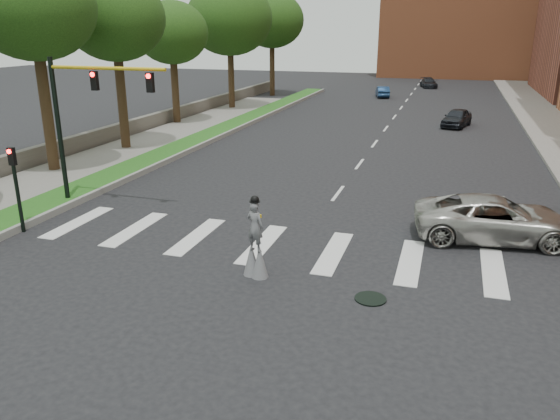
# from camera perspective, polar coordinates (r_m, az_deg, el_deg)

# --- Properties ---
(ground_plane) EXTENTS (160.00, 160.00, 0.00)m
(ground_plane) POSITION_cam_1_polar(r_m,az_deg,el_deg) (18.17, 0.95, -5.18)
(ground_plane) COLOR black
(ground_plane) RESTS_ON ground
(grass_median) EXTENTS (2.00, 60.00, 0.25)m
(grass_median) POSITION_cam_1_polar(r_m,az_deg,el_deg) (40.09, -6.78, 8.06)
(grass_median) COLOR #1E5418
(grass_median) RESTS_ON ground
(median_curb) EXTENTS (0.20, 60.00, 0.28)m
(median_curb) POSITION_cam_1_polar(r_m,az_deg,el_deg) (39.68, -5.38, 8.02)
(median_curb) COLOR gray
(median_curb) RESTS_ON ground
(sidewalk_left) EXTENTS (4.00, 60.00, 0.18)m
(sidewalk_left) POSITION_cam_1_polar(r_m,az_deg,el_deg) (33.09, -18.65, 4.93)
(sidewalk_left) COLOR slate
(sidewalk_left) RESTS_ON ground
(stone_wall) EXTENTS (0.50, 56.00, 1.10)m
(stone_wall) POSITION_cam_1_polar(r_m,az_deg,el_deg) (44.25, -12.34, 9.30)
(stone_wall) COLOR #59544C
(stone_wall) RESTS_ON ground
(manhole) EXTENTS (0.90, 0.90, 0.04)m
(manhole) POSITION_cam_1_polar(r_m,az_deg,el_deg) (15.84, 9.44, -9.13)
(manhole) COLOR black
(manhole) RESTS_ON ground
(building_backdrop) EXTENTS (26.00, 14.00, 18.00)m
(building_backdrop) POSITION_cam_1_polar(r_m,az_deg,el_deg) (93.99, 19.25, 18.56)
(building_backdrop) COLOR #CB6B3F
(building_backdrop) RESTS_ON ground
(traffic_signal) EXTENTS (5.30, 0.23, 6.20)m
(traffic_signal) POSITION_cam_1_polar(r_m,az_deg,el_deg) (24.07, -20.06, 9.88)
(traffic_signal) COLOR black
(traffic_signal) RESTS_ON ground
(secondary_signal) EXTENTS (0.25, 0.21, 3.23)m
(secondary_signal) POSITION_cam_1_polar(r_m,az_deg,el_deg) (22.20, -25.88, 2.66)
(secondary_signal) COLOR black
(secondary_signal) RESTS_ON ground
(stilt_performer) EXTENTS (0.82, 0.62, 2.60)m
(stilt_performer) POSITION_cam_1_polar(r_m,az_deg,el_deg) (16.66, -2.58, -3.85)
(stilt_performer) COLOR #332314
(stilt_performer) RESTS_ON ground
(suv_crossing) EXTENTS (6.00, 3.38, 1.58)m
(suv_crossing) POSITION_cam_1_polar(r_m,az_deg,el_deg) (21.05, 21.62, -0.86)
(suv_crossing) COLOR #A9A7A0
(suv_crossing) RESTS_ON ground
(car_near) EXTENTS (2.58, 4.36, 1.39)m
(car_near) POSITION_cam_1_polar(r_m,az_deg,el_deg) (44.94, 17.99, 9.15)
(car_near) COLOR black
(car_near) RESTS_ON ground
(car_mid) EXTENTS (2.03, 3.83, 1.20)m
(car_mid) POSITION_cam_1_polar(r_m,az_deg,el_deg) (62.74, 10.66, 12.05)
(car_mid) COLOR navy
(car_mid) RESTS_ON ground
(car_far) EXTENTS (2.61, 4.41, 1.20)m
(car_far) POSITION_cam_1_polar(r_m,az_deg,el_deg) (74.37, 15.28, 12.69)
(car_far) COLOR black
(car_far) RESTS_ON ground
(tree_1) EXTENTS (6.07, 6.07, 10.85)m
(tree_1) POSITION_cam_1_polar(r_m,az_deg,el_deg) (30.65, -24.42, 18.67)
(tree_1) COLOR #332314
(tree_1) RESTS_ON ground
(tree_2) EXTENTS (5.91, 5.91, 10.38)m
(tree_2) POSITION_cam_1_polar(r_m,az_deg,el_deg) (35.18, -16.90, 18.58)
(tree_2) COLOR #332314
(tree_2) RESTS_ON ground
(tree_3) EXTENTS (5.53, 5.53, 9.31)m
(tree_3) POSITION_cam_1_polar(r_m,az_deg,el_deg) (44.28, -11.23, 17.66)
(tree_3) COLOR #332314
(tree_3) RESTS_ON ground
(tree_4) EXTENTS (7.73, 7.73, 11.42)m
(tree_4) POSITION_cam_1_polar(r_m,az_deg,el_deg) (52.23, -5.29, 19.31)
(tree_4) COLOR #332314
(tree_4) RESTS_ON ground
(tree_5) EXTENTS (7.00, 7.00, 11.09)m
(tree_5) POSITION_cam_1_polar(r_m,az_deg,el_deg) (63.12, -0.85, 19.20)
(tree_5) COLOR #332314
(tree_5) RESTS_ON ground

